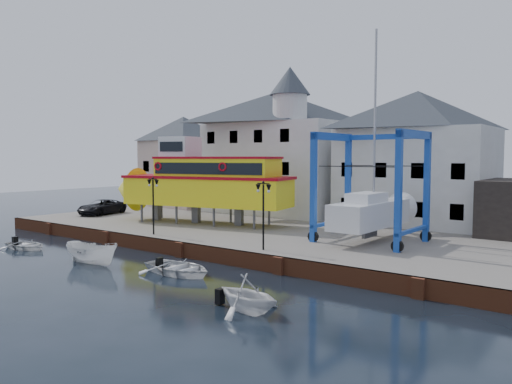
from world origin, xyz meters
The scene contains 15 objects.
ground centered at (0.00, 0.00, 0.00)m, with size 140.00×140.00×0.00m, color black.
hardstanding centered at (0.00, 11.00, 0.50)m, with size 44.00×22.00×1.00m, color slate.
quay_wall centered at (0.00, 0.10, 0.50)m, with size 44.00×0.47×1.00m.
building_pink centered at (-18.00, 18.00, 6.15)m, with size 8.00×7.00×10.30m.
building_white_main centered at (-4.87, 18.39, 7.34)m, with size 14.00×8.30×14.00m.
building_white_right centered at (9.00, 19.00, 6.60)m, with size 12.00×8.00×11.20m.
lamp_post_left centered at (-4.00, 1.20, 4.17)m, with size 1.12×0.32×4.20m.
lamp_post_right centered at (6.00, 1.20, 4.17)m, with size 1.12×0.32×4.20m.
tour_boat centered at (-6.06, 7.80, 4.48)m, with size 17.44×7.52×7.39m.
travel_lift centered at (9.91, 8.72, 3.34)m, with size 6.64×9.34×14.07m.
van centered at (-17.92, 6.64, 1.73)m, with size 2.41×5.22×1.45m, color black.
motorboat_a centered at (-2.76, -4.84, 0.00)m, with size 1.56×4.16×1.61m, color white.
motorboat_b centered at (3.41, -3.43, 0.00)m, with size 3.29×4.60×0.95m, color white.
motorboat_c centered at (10.85, -6.46, 0.00)m, with size 2.85×3.30×1.74m, color white.
motorboat_d centered at (-11.02, -4.72, 0.00)m, with size 2.66×3.73×0.77m, color white.
Camera 1 is at (23.93, -22.96, 6.66)m, focal length 35.00 mm.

